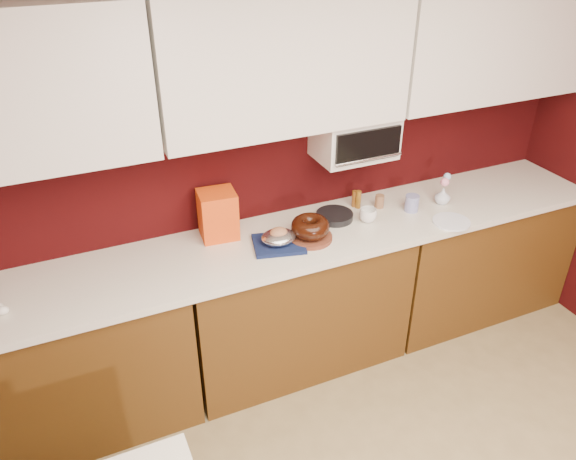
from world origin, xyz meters
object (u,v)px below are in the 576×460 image
(foil_ham_nest, at_px, (279,237))
(coffee_mug, at_px, (368,214))
(toaster_oven, at_px, (354,136))
(flower_vase, at_px, (443,195))
(bundt_cake, at_px, (310,227))
(pandoro_box, at_px, (218,214))
(blue_jar, at_px, (412,203))

(foil_ham_nest, height_order, coffee_mug, coffee_mug)
(toaster_oven, xyz_separation_m, foil_ham_nest, (-0.57, -0.21, -0.42))
(foil_ham_nest, relative_size, flower_vase, 1.69)
(bundt_cake, height_order, coffee_mug, bundt_cake)
(foil_ham_nest, xyz_separation_m, pandoro_box, (-0.27, 0.23, 0.08))
(pandoro_box, height_order, flower_vase, pandoro_box)
(bundt_cake, xyz_separation_m, blue_jar, (0.71, 0.05, -0.03))
(bundt_cake, relative_size, foil_ham_nest, 1.11)
(toaster_oven, relative_size, coffee_mug, 4.54)
(blue_jar, bearing_deg, foil_ham_nest, -177.28)
(bundt_cake, bearing_deg, flower_vase, 3.14)
(foil_ham_nest, relative_size, pandoro_box, 0.71)
(pandoro_box, bearing_deg, coffee_mug, -7.87)
(bundt_cake, distance_m, pandoro_box, 0.52)
(foil_ham_nest, bearing_deg, toaster_oven, 20.71)
(pandoro_box, height_order, blue_jar, pandoro_box)
(pandoro_box, xyz_separation_m, coffee_mug, (0.85, -0.20, -0.09))
(toaster_oven, xyz_separation_m, flower_vase, (0.56, -0.17, -0.42))
(pandoro_box, relative_size, blue_jar, 2.72)
(bundt_cake, distance_m, blue_jar, 0.71)
(toaster_oven, distance_m, pandoro_box, 0.90)
(bundt_cake, xyz_separation_m, flower_vase, (0.94, 0.05, -0.02))
(flower_vase, bearing_deg, pandoro_box, 172.24)
(toaster_oven, relative_size, bundt_cake, 2.08)
(bundt_cake, bearing_deg, toaster_oven, 30.37)
(bundt_cake, xyz_separation_m, pandoro_box, (-0.45, 0.24, 0.06))
(bundt_cake, height_order, foil_ham_nest, bundt_cake)
(bundt_cake, bearing_deg, coffee_mug, 6.16)
(toaster_oven, bearing_deg, foil_ham_nest, -159.29)
(flower_vase, bearing_deg, coffee_mug, -179.10)
(toaster_oven, relative_size, foil_ham_nest, 2.32)
(pandoro_box, bearing_deg, foil_ham_nest, -36.12)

